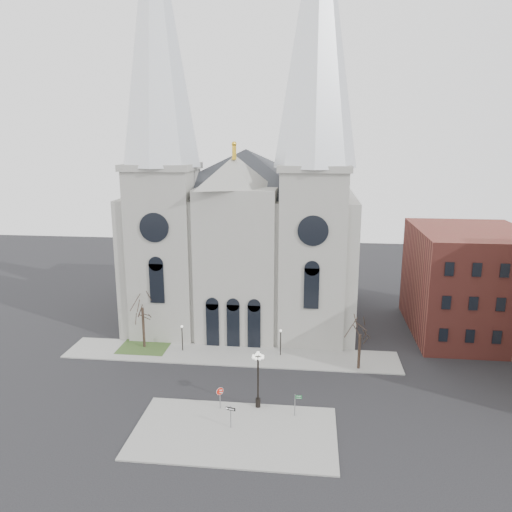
# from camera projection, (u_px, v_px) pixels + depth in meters

# --- Properties ---
(ground) EXTENTS (160.00, 160.00, 0.00)m
(ground) POSITION_uv_depth(u_px,v_px,m) (212.00, 402.00, 49.33)
(ground) COLOR black
(ground) RESTS_ON ground
(sidewalk_near) EXTENTS (18.00, 10.00, 0.14)m
(sidewalk_near) POSITION_uv_depth(u_px,v_px,m) (234.00, 432.00, 44.15)
(sidewalk_near) COLOR gray
(sidewalk_near) RESTS_ON ground
(sidewalk_far) EXTENTS (40.00, 6.00, 0.14)m
(sidewalk_far) POSITION_uv_depth(u_px,v_px,m) (230.00, 355.00, 59.95)
(sidewalk_far) COLOR gray
(sidewalk_far) RESTS_ON ground
(grass_patch) EXTENTS (6.00, 5.00, 0.18)m
(grass_patch) POSITION_uv_depth(u_px,v_px,m) (145.00, 347.00, 62.12)
(grass_patch) COLOR #2E481E
(grass_patch) RESTS_ON ground
(cathedral) EXTENTS (33.00, 26.66, 54.00)m
(cathedral) POSITION_uv_depth(u_px,v_px,m) (243.00, 191.00, 67.17)
(cathedral) COLOR gray
(cathedral) RESTS_ON ground
(bg_building_brick) EXTENTS (14.00, 18.00, 14.00)m
(bg_building_brick) POSITION_uv_depth(u_px,v_px,m) (468.00, 282.00, 65.70)
(bg_building_brick) COLOR brown
(bg_building_brick) RESTS_ON ground
(tree_left) EXTENTS (3.20, 3.20, 7.50)m
(tree_left) POSITION_uv_depth(u_px,v_px,m) (142.00, 305.00, 60.85)
(tree_left) COLOR black
(tree_left) RESTS_ON ground
(tree_right) EXTENTS (3.20, 3.20, 6.00)m
(tree_right) POSITION_uv_depth(u_px,v_px,m) (360.00, 332.00, 55.36)
(tree_right) COLOR black
(tree_right) RESTS_ON ground
(ped_lamp_left) EXTENTS (0.32, 0.32, 3.26)m
(ped_lamp_left) POSITION_uv_depth(u_px,v_px,m) (182.00, 334.00, 60.57)
(ped_lamp_left) COLOR black
(ped_lamp_left) RESTS_ON sidewalk_far
(ped_lamp_right) EXTENTS (0.32, 0.32, 3.26)m
(ped_lamp_right) POSITION_uv_depth(u_px,v_px,m) (281.00, 338.00, 59.26)
(ped_lamp_right) COLOR black
(ped_lamp_right) RESTS_ON sidewalk_far
(stop_sign) EXTENTS (0.78, 0.23, 2.21)m
(stop_sign) POSITION_uv_depth(u_px,v_px,m) (220.00, 393.00, 47.60)
(stop_sign) COLOR slate
(stop_sign) RESTS_ON sidewalk_near
(globe_lamp) EXTENTS (1.58, 1.58, 5.78)m
(globe_lamp) POSITION_uv_depth(u_px,v_px,m) (258.00, 372.00, 47.41)
(globe_lamp) COLOR black
(globe_lamp) RESTS_ON sidewalk_near
(one_way_sign) EXTENTS (0.91, 0.25, 2.11)m
(one_way_sign) POSITION_uv_depth(u_px,v_px,m) (231.00, 413.00, 44.46)
(one_way_sign) COLOR slate
(one_way_sign) RESTS_ON sidewalk_near
(street_name_sign) EXTENTS (0.70, 0.09, 2.17)m
(street_name_sign) POSITION_uv_depth(u_px,v_px,m) (296.00, 403.00, 46.42)
(street_name_sign) COLOR slate
(street_name_sign) RESTS_ON sidewalk_near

